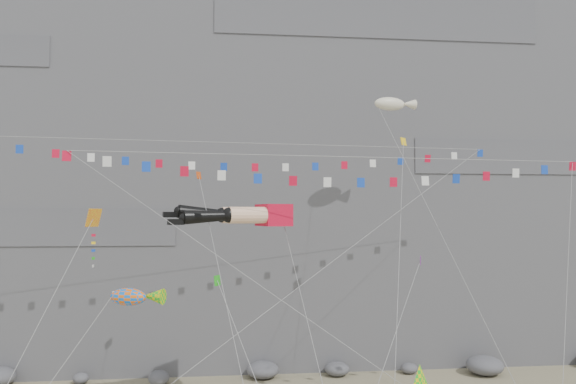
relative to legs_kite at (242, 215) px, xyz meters
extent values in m
cube|color=slate|center=(1.99, 25.71, 12.04)|extent=(80.00, 28.00, 50.00)
cube|color=red|center=(2.01, 0.64, 0.01)|extent=(2.28, 2.69, 1.36)
cylinder|color=#FFC79F|center=(0.32, -0.60, 0.01)|extent=(2.49, 1.64, 1.00)
sphere|color=black|center=(-0.78, -0.94, 0.01)|extent=(0.92, 0.92, 0.92)
cone|color=black|center=(-2.07, -1.35, -0.07)|extent=(2.87, 1.62, 0.94)
cube|color=black|center=(-3.81, -1.89, -0.38)|extent=(0.96, 0.64, 0.33)
cylinder|color=#FFC79F|center=(-0.09, 0.69, 0.01)|extent=(2.49, 1.64, 1.00)
sphere|color=black|center=(-1.18, 0.35, 0.01)|extent=(0.92, 0.92, 0.92)
cone|color=black|center=(-2.47, -0.05, 0.14)|extent=(2.88, 1.62, 1.00)
cube|color=black|center=(-4.22, -0.60, 0.04)|extent=(0.96, 0.64, 0.33)
cylinder|color=gray|center=(3.15, -6.42, -6.45)|extent=(0.03, 0.03, 19.28)
cylinder|color=gray|center=(-5.80, -3.66, -3.97)|extent=(0.03, 0.03, 26.31)
cylinder|color=gray|center=(10.09, -6.15, -4.78)|extent=(0.03, 0.03, 19.49)
cylinder|color=gray|center=(-10.10, -7.84, -6.51)|extent=(0.03, 0.03, 15.16)
cylinder|color=gray|center=(13.50, -0.46, -2.29)|extent=(0.03, 0.03, 25.55)
cylinder|color=gray|center=(-0.77, -5.31, -5.19)|extent=(0.03, 0.03, 21.04)
cylinder|color=gray|center=(6.96, -6.37, -7.85)|extent=(0.03, 0.03, 17.56)
cylinder|color=gray|center=(8.38, -4.52, -3.91)|extent=(0.03, 0.03, 24.28)
camera|label=1|loc=(-0.91, -34.35, 0.03)|focal=35.00mm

